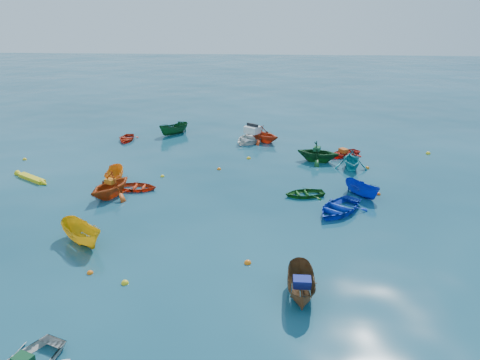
{
  "coord_description": "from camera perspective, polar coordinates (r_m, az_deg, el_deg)",
  "views": [
    {
      "loc": [
        1.69,
        -23.94,
        11.86
      ],
      "look_at": [
        0.0,
        5.0,
        0.4
      ],
      "focal_mm": 35.0,
      "sensor_mm": 36.0,
      "label": 1
    }
  ],
  "objects": [
    {
      "name": "sampan_brown_mid",
      "position": [
        20.57,
        7.44,
        -13.86
      ],
      "size": [
        1.26,
        3.2,
        1.23
      ],
      "primitive_type": "imported",
      "rotation": [
        0.0,
        0.0,
        -0.02
      ],
      "color": "#54381E",
      "rests_on": "ground"
    },
    {
      "name": "buoy_or_d",
      "position": [
        31.19,
        16.51,
        -1.72
      ],
      "size": [
        0.3,
        0.3,
        0.3
      ],
      "primitive_type": "sphere",
      "color": "#DE500C",
      "rests_on": "ground"
    },
    {
      "name": "kayak_yellow",
      "position": [
        35.35,
        -24.03,
        0.02
      ],
      "size": [
        3.09,
        2.21,
        0.33
      ],
      "primitive_type": null,
      "rotation": [
        0.0,
        0.0,
        1.0
      ],
      "color": "yellow",
      "rests_on": "ground"
    },
    {
      "name": "sampan_green_far",
      "position": [
        43.49,
        -8.02,
        5.53
      ],
      "size": [
        2.95,
        2.92,
        1.16
      ],
      "primitive_type": "imported",
      "rotation": [
        0.0,
        0.0,
        -0.8
      ],
      "color": "#0F4320",
      "rests_on": "ground"
    },
    {
      "name": "dinghy_red_far",
      "position": [
        42.47,
        -13.64,
        4.73
      ],
      "size": [
        1.97,
        2.65,
        0.53
      ],
      "primitive_type": "imported",
      "rotation": [
        0.0,
        0.0,
        0.06
      ],
      "color": "red",
      "rests_on": "ground"
    },
    {
      "name": "tarp_blue_a",
      "position": [
        19.99,
        7.57,
        -12.25
      ],
      "size": [
        0.76,
        0.58,
        0.36
      ],
      "primitive_type": "cube",
      "rotation": [
        0.0,
        0.0,
        -0.02
      ],
      "color": "navy",
      "rests_on": "sampan_brown_mid"
    },
    {
      "name": "tarp_orange_b",
      "position": [
        37.9,
        12.49,
        3.52
      ],
      "size": [
        0.78,
        0.82,
        0.32
      ],
      "primitive_type": "cube",
      "rotation": [
        0.0,
        0.0,
        -0.96
      ],
      "color": "#C14F13",
      "rests_on": "dinghy_red_ne"
    },
    {
      "name": "dinghy_cyan_se",
      "position": [
        35.47,
        13.34,
        1.43
      ],
      "size": [
        2.48,
        2.85,
        1.47
      ],
      "primitive_type": "imported",
      "rotation": [
        0.0,
        0.0,
        -0.02
      ],
      "color": "teal",
      "rests_on": "ground"
    },
    {
      "name": "sampan_orange_n",
      "position": [
        32.91,
        -14.96,
        -0.32
      ],
      "size": [
        1.46,
        3.02,
        1.12
      ],
      "primitive_type": "imported",
      "rotation": [
        0.0,
        0.0,
        0.13
      ],
      "color": "orange",
      "rests_on": "ground"
    },
    {
      "name": "dinghy_red_nw",
      "position": [
        31.43,
        -12.42,
        -1.13
      ],
      "size": [
        2.68,
        1.98,
        0.54
      ],
      "primitive_type": "imported",
      "rotation": [
        0.0,
        0.0,
        1.53
      ],
      "color": "red",
      "rests_on": "ground"
    },
    {
      "name": "dinghy_red_ne",
      "position": [
        38.1,
        12.55,
        2.9
      ],
      "size": [
        3.44,
        3.24,
        0.58
      ],
      "primitive_type": "imported",
      "rotation": [
        0.0,
        0.0,
        -0.96
      ],
      "color": "red",
      "rests_on": "ground"
    },
    {
      "name": "buoy_or_c",
      "position": [
        34.26,
        -2.58,
        1.29
      ],
      "size": [
        0.3,
        0.3,
        0.3
      ],
      "primitive_type": "sphere",
      "color": "orange",
      "rests_on": "ground"
    },
    {
      "name": "buoy_ye_a",
      "position": [
        21.77,
        -13.84,
        -12.15
      ],
      "size": [
        0.34,
        0.34,
        0.34
      ],
      "primitive_type": "sphere",
      "color": "yellow",
      "rests_on": "ground"
    },
    {
      "name": "motorboat_white",
      "position": [
        41.08,
        1.51,
        4.78
      ],
      "size": [
        4.87,
        5.17,
        1.47
      ],
      "primitive_type": "imported",
      "rotation": [
        0.0,
        0.0,
        -0.61
      ],
      "color": "white",
      "rests_on": "ground"
    },
    {
      "name": "sampan_yellow_mid",
      "position": [
        25.57,
        -18.57,
        -7.3
      ],
      "size": [
        3.23,
        3.06,
        1.25
      ],
      "primitive_type": "imported",
      "rotation": [
        0.0,
        0.0,
        0.85
      ],
      "color": "gold",
      "rests_on": "ground"
    },
    {
      "name": "buoy_ye_c",
      "position": [
        36.54,
        1.07,
        2.63
      ],
      "size": [
        0.33,
        0.33,
        0.33
      ],
      "primitive_type": "sphere",
      "color": "yellow",
      "rests_on": "ground"
    },
    {
      "name": "tarp_green_b",
      "position": [
        36.14,
        9.35,
        3.76
      ],
      "size": [
        0.63,
        0.74,
        0.31
      ],
      "primitive_type": "cube",
      "rotation": [
        0.0,
        0.0,
        1.29
      ],
      "color": "#134E28",
      "rests_on": "dinghy_green_n"
    },
    {
      "name": "buoy_ye_e",
      "position": [
        40.57,
        21.95,
        2.97
      ],
      "size": [
        0.38,
        0.38,
        0.38
      ],
      "primitive_type": "sphere",
      "color": "yellow",
      "rests_on": "ground"
    },
    {
      "name": "sampan_blue_far",
      "position": [
        30.73,
        14.58,
        -1.87
      ],
      "size": [
        2.43,
        2.75,
        1.04
      ],
      "primitive_type": "imported",
      "rotation": [
        0.0,
        0.0,
        0.65
      ],
      "color": "#0D25A6",
      "rests_on": "ground"
    },
    {
      "name": "buoy_ye_b",
      "position": [
        39.94,
        -24.77,
        2.25
      ],
      "size": [
        0.32,
        0.32,
        0.32
      ],
      "primitive_type": "sphere",
      "color": "gold",
      "rests_on": "ground"
    },
    {
      "name": "tarp_orange_a",
      "position": [
        30.45,
        -15.55,
        -0.14
      ],
      "size": [
        0.73,
        0.66,
        0.29
      ],
      "primitive_type": "cube",
      "rotation": [
        0.0,
        0.0,
        -0.43
      ],
      "color": "orange",
      "rests_on": "dinghy_orange_w"
    },
    {
      "name": "buoy_ye_d",
      "position": [
        33.3,
        -9.44,
        0.4
      ],
      "size": [
        0.29,
        0.29,
        0.29
      ],
      "primitive_type": "sphere",
      "color": "yellow",
      "rests_on": "ground"
    },
    {
      "name": "dinghy_orange_w",
      "position": [
        30.79,
        -15.43,
        -1.91
      ],
      "size": [
        3.94,
        4.16,
        1.72
      ],
      "primitive_type": "imported",
      "rotation": [
        0.0,
        0.0,
        -0.43
      ],
      "color": "#C24412",
      "rests_on": "ground"
    },
    {
      "name": "buoy_or_e",
      "position": [
        35.72,
        15.24,
        1.39
      ],
      "size": [
        0.32,
        0.32,
        0.32
      ],
      "primitive_type": "sphere",
      "color": "orange",
      "rests_on": "ground"
    },
    {
      "name": "tarp_green_a",
      "position": [
        18.3,
        -24.93,
        -19.3
      ],
      "size": [
        0.76,
        0.67,
        0.3
      ],
      "primitive_type": "cube",
      "rotation": [
        0.0,
        0.0,
        -0.37
      ],
      "color": "#114424",
      "rests_on": "dinghy_white_near"
    },
    {
      "name": "buoy_or_b",
      "position": [
        22.58,
        0.94,
        -10.12
      ],
      "size": [
        0.35,
        0.35,
        0.35
      ],
      "primitive_type": "sphere",
      "color": "orange",
      "rests_on": "ground"
    },
    {
      "name": "dinghy_green_e",
      "position": [
        30.03,
        7.83,
        -1.9
      ],
      "size": [
        2.86,
        2.3,
        0.53
      ],
      "primitive_type": "imported",
      "rotation": [
        0.0,
        0.0,
        -1.36
      ],
      "color": "#135217",
      "rests_on": "ground"
    },
    {
      "name": "dinghy_orange_far",
      "position": [
        40.88,
        2.91,
        4.67
      ],
      "size": [
        3.82,
        3.72,
        1.53
      ],
      "primitive_type": "imported",
      "rotation": [
        0.0,
        0.0,
        0.96
      ],
      "color": "red",
      "rests_on": "ground"
    },
    {
      "name": "dinghy_green_n",
      "position": [
        36.43,
        9.41,
        2.27
      ],
      "size": [
        3.79,
        3.49,
        1.66
      ],
      "primitive_type": "imported",
      "rotation": [
        0.0,
        0.0,
        1.29
      ],
      "color": "#10461C",
      "rests_on": "ground"
    },
    {
      "name": "dinghy_blue_se",
      "position": [
        28.17,
        11.88,
        -3.83
      ],
      "size": [
        4.25,
        4.43,
        0.75
      ],
      "primitive_type": "imported",
      "rotation": [
        0.0,
        0.0,
        -0.66
      ],
      "color": "#0E31B5",
      "rests_on": "ground"
    },
    {
      "name": "ground",
      "position": [
        26.77,
        -0.63,
        -4.73
      ],
      "size": [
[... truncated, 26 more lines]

